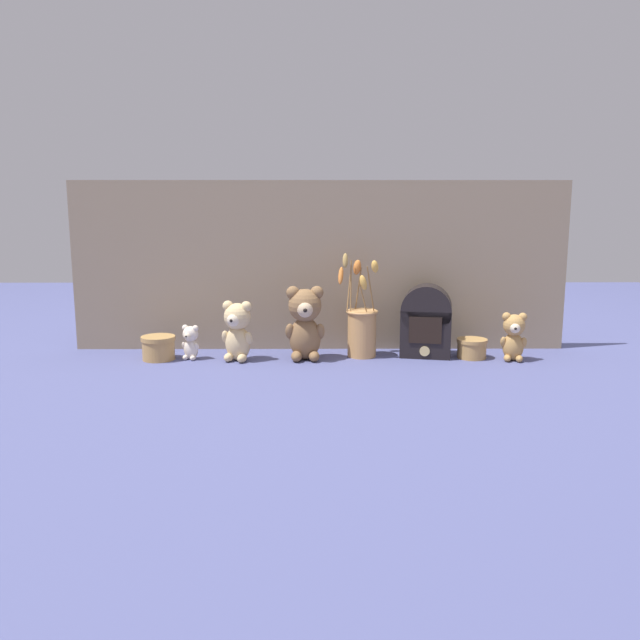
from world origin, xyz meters
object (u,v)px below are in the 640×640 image
Objects in this scene: flower_vase at (362,328)px; teddy_bear_medium at (237,330)px; vintage_radio at (426,321)px; decorative_tin_tall at (158,348)px; decorative_tin_short at (472,348)px; teddy_bear_tiny at (190,341)px; teddy_bear_large at (305,322)px; teddy_bear_small at (514,336)px.

teddy_bear_medium is at bearing -172.13° from flower_vase.
teddy_bear_medium is at bearing -174.74° from vintage_radio.
flower_vase reaches higher than teddy_bear_medium.
vintage_radio is at bearing 2.77° from decorative_tin_tall.
flower_vase reaches higher than decorative_tin_short.
decorative_tin_tall is at bearing 176.81° from teddy_bear_medium.
teddy_bear_tiny reaches higher than decorative_tin_short.
flower_vase is (0.19, 0.05, -0.03)m from teddy_bear_large.
vintage_radio is (-0.28, 0.06, 0.04)m from teddy_bear_small.
teddy_bear_small is (0.69, -0.02, -0.04)m from teddy_bear_large.
teddy_bear_small is 1.43× the size of decorative_tin_tall.
teddy_bear_medium is 0.63m from vintage_radio.
teddy_bear_medium is 0.79m from decorative_tin_short.
teddy_bear_tiny is at bearing 1.88° from decorative_tin_tall.
decorative_tin_tall is at bearing -179.08° from decorative_tin_short.
vintage_radio is at bearing 5.26° from teddy_bear_medium.
vintage_radio is (0.41, 0.05, -0.01)m from teddy_bear_large.
flower_vase is at bearing 7.87° from teddy_bear_medium.
flower_vase is at bearing 176.05° from decorative_tin_short.
teddy_bear_small is 1.38× the size of teddy_bear_tiny.
teddy_bear_small reaches higher than decorative_tin_short.
teddy_bear_large is at bearing -178.01° from decorative_tin_short.
decorative_tin_short is (0.37, -0.03, -0.07)m from flower_vase.
teddy_bear_tiny is (-0.38, 0.01, -0.07)m from teddy_bear_large.
teddy_bear_medium is 1.97× the size of decorative_tin_short.
teddy_bear_large is 1.53× the size of teddy_bear_small.
teddy_bear_tiny is 0.94m from decorative_tin_short.
teddy_bear_small is 0.46× the size of flower_vase.
teddy_bear_medium is at bearing -177.69° from decorative_tin_short.
teddy_bear_large is 0.20m from flower_vase.
vintage_radio reaches higher than teddy_bear_small.
teddy_bear_large is 0.22m from teddy_bear_medium.
flower_vase is at bearing -179.75° from vintage_radio.
vintage_radio reaches higher than decorative_tin_short.
teddy_bear_large is 0.50m from decorative_tin_tall.
teddy_bear_tiny is (-1.07, 0.02, -0.02)m from teddy_bear_small.
teddy_bear_tiny is at bearing 179.07° from teddy_bear_large.
teddy_bear_large is 2.43× the size of decorative_tin_short.
teddy_bear_tiny is at bearing -179.19° from decorative_tin_short.
flower_vase is 0.68m from decorative_tin_tall.
decorative_tin_tall is (-0.90, -0.04, -0.08)m from vintage_radio.
vintage_radio reaches higher than decorative_tin_tall.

